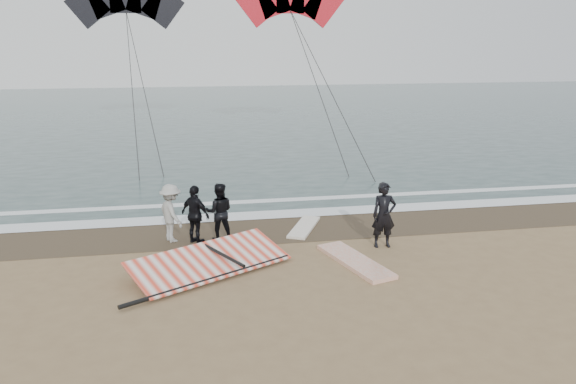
% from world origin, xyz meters
% --- Properties ---
extents(ground, '(120.00, 120.00, 0.00)m').
position_xyz_m(ground, '(0.00, 0.00, 0.00)').
color(ground, '#8C704C').
rests_on(ground, ground).
extents(sea, '(120.00, 54.00, 0.02)m').
position_xyz_m(sea, '(0.00, 33.00, 0.01)').
color(sea, '#233838').
rests_on(sea, ground).
extents(wet_sand, '(120.00, 2.80, 0.01)m').
position_xyz_m(wet_sand, '(0.00, 4.50, 0.01)').
color(wet_sand, '#4C3D2B').
rests_on(wet_sand, ground).
extents(foam_near, '(120.00, 0.90, 0.01)m').
position_xyz_m(foam_near, '(0.00, 5.90, 0.03)').
color(foam_near, white).
rests_on(foam_near, sea).
extents(foam_far, '(120.00, 0.45, 0.01)m').
position_xyz_m(foam_far, '(0.00, 7.60, 0.03)').
color(foam_far, white).
rests_on(foam_far, sea).
extents(man_main, '(0.71, 0.48, 1.91)m').
position_xyz_m(man_main, '(2.51, 2.39, 0.95)').
color(man_main, black).
rests_on(man_main, ground).
extents(board_white, '(1.53, 2.88, 0.11)m').
position_xyz_m(board_white, '(1.36, 1.33, 0.06)').
color(board_white, silver).
rests_on(board_white, ground).
extents(board_cream, '(1.43, 2.17, 0.09)m').
position_xyz_m(board_cream, '(0.59, 4.34, 0.04)').
color(board_cream, white).
rests_on(board_cream, ground).
extents(trio_cluster, '(2.38, 1.45, 1.75)m').
position_xyz_m(trio_cluster, '(-2.86, 3.81, 0.87)').
color(trio_cluster, black).
rests_on(trio_cluster, ground).
extents(sail_rig, '(4.37, 3.66, 0.52)m').
position_xyz_m(sail_rig, '(-2.55, 1.60, 0.20)').
color(sail_rig, black).
rests_on(sail_rig, ground).
extents(kite_red, '(6.84, 5.48, 13.10)m').
position_xyz_m(kite_red, '(3.02, 20.21, 7.65)').
color(kite_red, red).
rests_on(kite_red, ground).
extents(kite_dark, '(7.98, 6.76, 15.29)m').
position_xyz_m(kite_dark, '(-6.31, 24.72, 7.71)').
color(kite_dark, black).
rests_on(kite_dark, ground).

